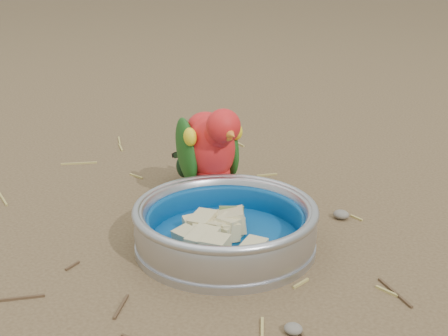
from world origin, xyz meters
The scene contains 6 objects.
ground centered at (0.00, 0.00, 0.00)m, with size 60.00×60.00×0.00m, color brown.
food_bowl centered at (0.11, 0.03, 0.01)m, with size 0.24×0.24×0.02m, color #B2B2BA.
bowl_wall centered at (0.11, 0.03, 0.04)m, with size 0.24×0.24×0.04m, color #B2B2BA, non-canonical shape.
fruit_wedges centered at (0.11, 0.03, 0.03)m, with size 0.14×0.14×0.03m, color #C8B884, non-canonical shape.
lory_parrot centered at (0.02, 0.15, 0.08)m, with size 0.09×0.19×0.16m, color red, non-canonical shape.
ground_debris centered at (0.00, 0.00, 0.00)m, with size 0.90×0.80×0.01m, color tan, non-canonical shape.
Camera 1 is at (0.46, -0.64, 0.39)m, focal length 50.00 mm.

